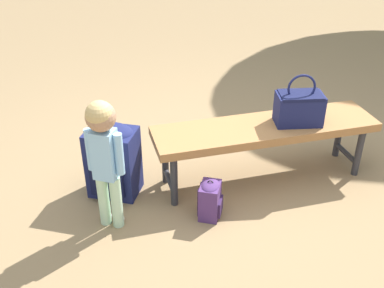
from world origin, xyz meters
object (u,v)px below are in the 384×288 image
park_bench (265,132)px  backpack_large (113,158)px  backpack_small (210,198)px  child_standing (104,147)px  handbag (299,107)px

park_bench → backpack_large: bearing=-20.9°
backpack_large → backpack_small: (-0.44, 0.57, -0.14)m
backpack_large → child_standing: bearing=64.2°
park_bench → backpack_large: 1.08m
backpack_small → handbag: bearing=-173.0°
handbag → backpack_small: size_ratio=1.29×
handbag → park_bench: bearing=-22.6°
park_bench → backpack_small: 0.65m
park_bench → child_standing: child_standing is taller
handbag → backpack_large: size_ratio=0.65×
handbag → child_standing: 1.38m
child_standing → backpack_small: (-0.60, 0.25, -0.45)m
child_standing → backpack_small: child_standing is taller
park_bench → child_standing: size_ratio=1.86×
handbag → backpack_small: bearing=7.0°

